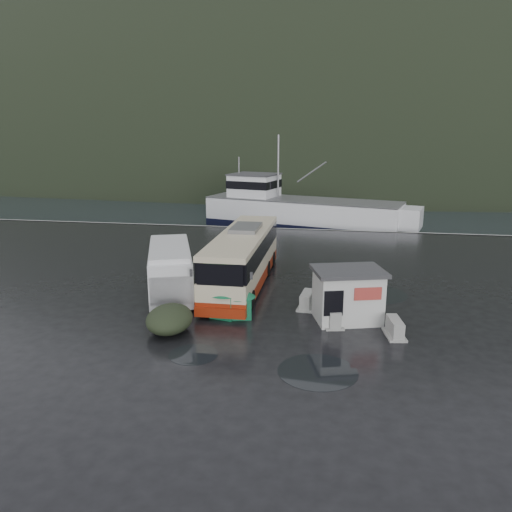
% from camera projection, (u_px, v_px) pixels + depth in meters
% --- Properties ---
extents(ground, '(160.00, 160.00, 0.00)m').
position_uv_depth(ground, '(214.00, 303.00, 25.10)').
color(ground, black).
rests_on(ground, ground).
extents(harbor_water, '(300.00, 180.00, 0.02)m').
position_uv_depth(harbor_water, '(317.00, 163.00, 130.26)').
color(harbor_water, black).
rests_on(harbor_water, ground).
extents(quay_edge, '(160.00, 0.60, 1.50)m').
position_uv_depth(quay_edge, '(269.00, 228.00, 44.22)').
color(quay_edge, '#999993').
rests_on(quay_edge, ground).
extents(headland, '(780.00, 540.00, 570.00)m').
position_uv_depth(headland, '(349.00, 146.00, 262.51)').
color(headland, black).
rests_on(headland, ground).
extents(coach_bus, '(2.93, 11.42, 3.22)m').
position_uv_depth(coach_bus, '(243.00, 285.00, 28.08)').
color(coach_bus, beige).
rests_on(coach_bus, ground).
extents(white_van, '(4.21, 6.75, 2.67)m').
position_uv_depth(white_van, '(171.00, 294.00, 26.46)').
color(white_van, silver).
rests_on(white_van, ground).
extents(waste_bin_left, '(1.24, 1.24, 1.44)m').
position_uv_depth(waste_bin_left, '(240.00, 317.00, 23.25)').
color(waste_bin_left, '#11613B').
rests_on(waste_bin_left, ground).
extents(waste_bin_right, '(1.38, 1.38, 1.62)m').
position_uv_depth(waste_bin_right, '(225.00, 316.00, 23.34)').
color(waste_bin_right, '#11613B').
rests_on(waste_bin_right, ground).
extents(dome_tent, '(2.34, 3.02, 1.09)m').
position_uv_depth(dome_tent, '(170.00, 331.00, 21.65)').
color(dome_tent, '#242D1B').
rests_on(dome_tent, ground).
extents(ticket_kiosk, '(3.63, 3.11, 2.42)m').
position_uv_depth(ticket_kiosk, '(346.00, 320.00, 22.87)').
color(ticket_kiosk, silver).
rests_on(ticket_kiosk, ground).
extents(jersey_barrier_a, '(0.94, 1.63, 0.78)m').
position_uv_depth(jersey_barrier_a, '(307.00, 307.00, 24.48)').
color(jersey_barrier_a, '#999993').
rests_on(jersey_barrier_a, ground).
extents(jersey_barrier_b, '(1.13, 1.75, 0.81)m').
position_uv_depth(jersey_barrier_b, '(332.00, 324.00, 22.37)').
color(jersey_barrier_b, '#999993').
rests_on(jersey_barrier_b, ground).
extents(jersey_barrier_c, '(0.97, 1.59, 0.75)m').
position_uv_depth(jersey_barrier_c, '(394.00, 336.00, 21.11)').
color(jersey_barrier_c, '#999993').
rests_on(jersey_barrier_c, ground).
extents(fishing_trawler, '(23.65, 11.00, 9.25)m').
position_uv_depth(fishing_trawler, '(302.00, 216.00, 50.48)').
color(fishing_trawler, silver).
rests_on(fishing_trawler, ground).
extents(puddles, '(10.08, 12.41, 0.01)m').
position_uv_depth(puddles, '(332.00, 326.00, 22.12)').
color(puddles, black).
rests_on(puddles, ground).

